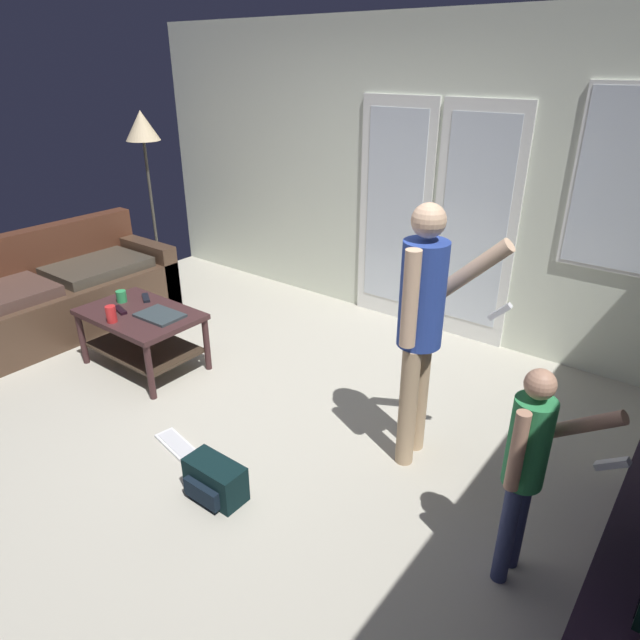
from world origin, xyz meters
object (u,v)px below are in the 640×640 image
at_px(leather_couch, 50,299).
at_px(laptop_closed, 160,315).
at_px(loose_keyboard, 180,447).
at_px(floor_lamp, 143,135).
at_px(backpack, 215,480).
at_px(person_adult, 423,316).
at_px(coffee_table, 142,327).
at_px(person_child, 528,460).
at_px(tv_remote_black, 146,298).
at_px(dvd_remote_slim, 120,310).
at_px(cup_by_laptop, 111,314).
at_px(cup_near_edge, 121,296).

relative_size(leather_couch, laptop_closed, 6.30).
bearing_deg(laptop_closed, loose_keyboard, -35.89).
distance_m(floor_lamp, backpack, 3.92).
distance_m(person_adult, loose_keyboard, 1.75).
xyz_separation_m(backpack, loose_keyboard, (-0.49, 0.15, -0.10)).
relative_size(coffee_table, person_child, 0.84).
height_order(person_adult, loose_keyboard, person_adult).
height_order(laptop_closed, tv_remote_black, same).
xyz_separation_m(coffee_table, loose_keyboard, (1.05, -0.54, -0.34)).
xyz_separation_m(laptop_closed, dvd_remote_slim, (-0.33, -0.12, 0.00)).
bearing_deg(cup_by_laptop, person_child, 0.78).
bearing_deg(dvd_remote_slim, coffee_table, 47.86).
bearing_deg(laptop_closed, dvd_remote_slim, -160.70).
xyz_separation_m(laptop_closed, cup_near_edge, (-0.48, -0.00, 0.04)).
distance_m(person_child, backpack, 1.68).
relative_size(cup_near_edge, cup_by_laptop, 0.74).
xyz_separation_m(person_child, laptop_closed, (-2.85, 0.23, -0.19)).
xyz_separation_m(person_adult, person_child, (0.80, -0.50, -0.28)).
xyz_separation_m(leather_couch, floor_lamp, (-0.29, 1.41, 1.25)).
relative_size(laptop_closed, tv_remote_black, 2.03).
xyz_separation_m(leather_couch, laptop_closed, (1.41, 0.14, 0.18)).
height_order(person_adult, cup_near_edge, person_adult).
height_order(floor_lamp, cup_near_edge, floor_lamp).
xyz_separation_m(floor_lamp, loose_keyboard, (2.55, -1.86, -1.55)).
relative_size(coffee_table, laptop_closed, 2.73).
relative_size(person_adult, floor_lamp, 0.89).
relative_size(floor_lamp, loose_keyboard, 3.93).
bearing_deg(dvd_remote_slim, person_child, 12.70).
bearing_deg(backpack, person_child, 18.32).
bearing_deg(dvd_remote_slim, person_adult, 24.13).
bearing_deg(loose_keyboard, laptop_closed, 145.74).
relative_size(tv_remote_black, dvd_remote_slim, 1.00).
bearing_deg(cup_by_laptop, coffee_table, 87.90).
xyz_separation_m(backpack, laptop_closed, (-1.35, 0.73, 0.38)).
xyz_separation_m(backpack, cup_by_laptop, (-1.55, 0.46, 0.43)).
distance_m(person_adult, dvd_remote_slim, 2.45).
relative_size(laptop_closed, cup_by_laptop, 2.71).
distance_m(coffee_table, person_child, 3.07).
distance_m(backpack, dvd_remote_slim, 1.82).
bearing_deg(cup_near_edge, floor_lamp, 133.64).
relative_size(leather_couch, tv_remote_black, 12.77).
relative_size(floor_lamp, laptop_closed, 5.21).
xyz_separation_m(cup_near_edge, tv_remote_black, (0.11, 0.15, -0.04)).
xyz_separation_m(coffee_table, cup_near_edge, (-0.28, 0.04, 0.18)).
bearing_deg(loose_keyboard, tv_remote_black, 149.17).
relative_size(backpack, tv_remote_black, 2.10).
height_order(person_child, backpack, person_child).
relative_size(coffee_table, backpack, 2.64).
xyz_separation_m(backpack, cup_near_edge, (-1.82, 0.73, 0.42)).
distance_m(coffee_table, person_adult, 2.35).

